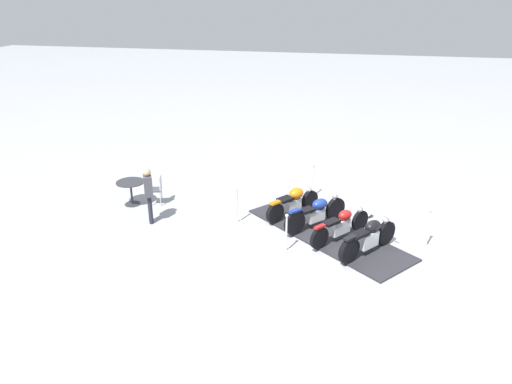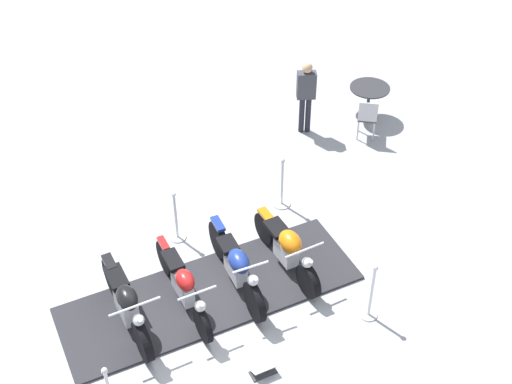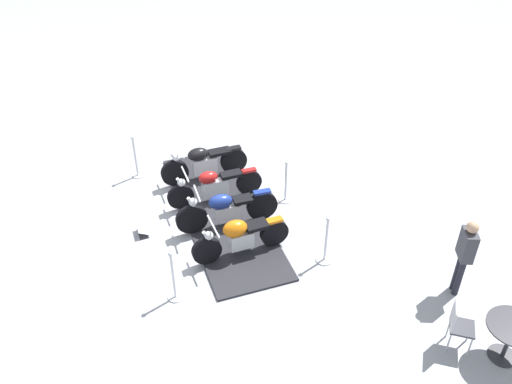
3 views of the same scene
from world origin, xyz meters
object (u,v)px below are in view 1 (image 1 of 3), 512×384
Objects in this scene: motorcycle_copper at (294,201)px; stanchion_left_rear at (237,212)px; stanchion_right_rear at (313,185)px; motorcycle_black at (369,237)px; motorcycle_navy at (317,212)px; bystander_person at (149,191)px; stanchion_right_front at (428,233)px; motorcycle_maroon at (342,224)px; cafe_chair_near_table at (157,188)px; info_placard at (366,214)px; stanchion_left_mid at (286,239)px; cafe_table at (131,187)px.

motorcycle_copper is 1.74m from stanchion_left_rear.
motorcycle_black is at bearing 117.54° from stanchion_right_rear.
bystander_person reaches higher than motorcycle_navy.
stanchion_right_front is (-2.98, 0.50, -0.10)m from motorcycle_navy.
motorcycle_maroon is 3.06m from stanchion_left_rear.
bystander_person is (4.78, 0.67, 0.51)m from motorcycle_navy.
motorcycle_copper is 4.35m from cafe_chair_near_table.
stanchion_left_rear is 0.66× the size of bystander_person.
bystander_person is (6.24, -0.55, 0.51)m from motorcycle_black.
stanchion_right_front is at bearing -6.62° from info_placard.
motorcycle_navy is 0.95m from motorcycle_copper.
motorcycle_navy is 2.31m from stanchion_left_rear.
stanchion_right_front is at bearing 140.54° from stanchion_right_rear.
stanchion_left_mid reaches higher than cafe_table.
stanchion_left_rear is (3.03, -0.45, -0.14)m from motorcycle_maroon.
cafe_table is (5.15, 0.19, 0.09)m from motorcycle_copper.
stanchion_left_mid is 1.23× the size of cafe_table.
motorcycle_copper is 5.15m from cafe_table.
bystander_person reaches higher than motorcycle_black.
bystander_person reaches higher than info_placard.
cafe_chair_near_table is at bearing 124.37° from motorcycle_navy.
bystander_person reaches higher than motorcycle_copper.
motorcycle_maroon is at bearing 171.28° from cafe_table.
motorcycle_navy is at bearing -20.64° from bystander_person.
motorcycle_copper is 1.53× the size of stanchion_right_front.
stanchion_right_front reaches higher than stanchion_left_rear.
cafe_chair_near_table is at bearing 74.94° from bystander_person.
motorcycle_copper is at bearing -126.98° from info_placard.
cafe_table is at bearing 115.64° from motorcycle_black.
cafe_table is at bearing -5.91° from stanchion_right_front.
motorcycle_black reaches higher than cafe_table.
motorcycle_navy is 1.63× the size of stanchion_left_mid.
stanchion_right_front is at bearing -58.17° from motorcycle_navy.
stanchion_right_rear reaches higher than motorcycle_maroon.
motorcycle_copper is 1.59× the size of stanchion_left_mid.
motorcycle_copper is at bearing -87.26° from stanchion_left_mid.
stanchion_right_front is 8.15m from cafe_chair_near_table.
stanchion_left_mid is (0.64, 1.52, -0.14)m from motorcycle_navy.
cafe_chair_near_table is at bearing 112.39° from motorcycle_black.
stanchion_right_front is 8.91m from cafe_table.
stanchion_left_rear is at bearing -3.79° from stanchion_right_front.
cafe_chair_near_table is at bearing 116.67° from motorcycle_maroon.
stanchion_right_front reaches higher than cafe_table.
stanchion_left_rear is 5.29m from stanchion_right_front.
cafe_table is (5.89, -0.41, 0.09)m from motorcycle_navy.
motorcycle_black is at bearing 25.08° from stanchion_right_front.
stanchion_left_rear is at bearing 120.24° from motorcycle_maroon.
motorcycle_maroon is 5.54m from bystander_person.
cafe_chair_near_table is 1.42m from bystander_person.
motorcycle_navy reaches higher than cafe_chair_near_table.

